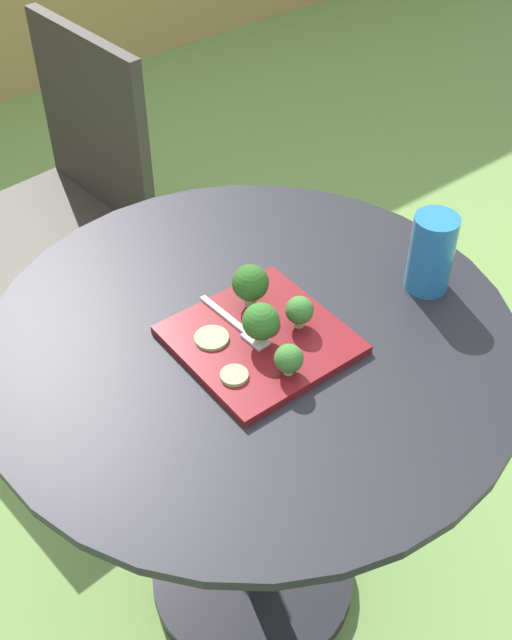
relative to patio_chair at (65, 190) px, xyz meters
name	(u,v)px	position (x,y,z in m)	size (l,w,h in m)	color
ground_plane	(253,580)	(-0.09, -0.89, -0.53)	(12.00, 12.00, 0.00)	#70994C
patio_table	(252,448)	(-0.09, -0.89, -0.05)	(0.86, 0.86, 0.76)	black
patio_chair	(65,190)	(0.00, 0.00, 0.00)	(0.48, 0.48, 0.90)	#332D28
salad_plate	(261,339)	(-0.09, -0.91, 0.24)	(0.25, 0.25, 0.01)	maroon
drinking_glass	(431,257)	(0.21, -0.97, 0.29)	(0.07, 0.07, 0.14)	#236BA8
fork	(239,326)	(-0.11, -0.87, 0.25)	(0.03, 0.15, 0.00)	silver
broccoli_floret_0	(261,322)	(-0.10, -0.92, 0.29)	(0.06, 0.06, 0.07)	#99B770
broccoli_floret_1	(250,283)	(-0.06, -0.84, 0.29)	(0.06, 0.06, 0.07)	#99B770
broccoli_floret_2	(289,359)	(-0.11, -1.00, 0.28)	(0.04, 0.04, 0.05)	#99B770
broccoli_floret_3	(299,311)	(-0.03, -0.93, 0.28)	(0.04, 0.04, 0.05)	#99B770
cucumber_slice_0	(234,375)	(-0.18, -0.95, 0.25)	(0.04, 0.04, 0.01)	#8EB766
cucumber_slice_1	(212,338)	(-0.16, -0.87, 0.25)	(0.05, 0.05, 0.01)	#8EB766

